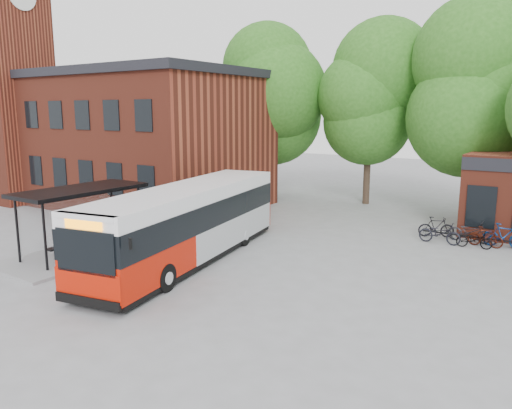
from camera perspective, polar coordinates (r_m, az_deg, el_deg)
The scene contains 15 objects.
ground at distance 19.99m, azimuth -8.77°, elevation -7.03°, with size 100.00×100.00×0.00m, color gray.
station_building at distance 34.71m, azimuth -14.86°, elevation 7.37°, with size 18.40×10.40×8.50m, color maroon, non-canonical shape.
clock_tower at distance 37.30m, azimuth -26.35°, elevation 14.31°, with size 5.20×5.20×18.20m, color maroon, non-canonical shape.
bus_shelter at distance 22.23m, azimuth -19.24°, elevation -1.84°, with size 3.60×7.00×2.90m, color black, non-canonical shape.
bike_rail at distance 24.94m, azimuth 24.31°, elevation -3.85°, with size 5.20×0.10×0.38m, color black, non-canonical shape.
tree_0 at distance 35.47m, azimuth 1.44°, elevation 9.80°, with size 7.92×7.92×11.00m, color #245917, non-canonical shape.
tree_1 at distance 33.20m, azimuth 12.78°, elevation 8.97°, with size 7.92×7.92×10.40m, color #245917, non-canonical shape.
tree_2 at distance 30.37m, azimuth 24.64°, elevation 8.71°, with size 7.92×7.92×11.00m, color #245917, non-canonical shape.
city_bus at distance 20.36m, azimuth -7.73°, elevation -2.23°, with size 2.56×12.00×3.05m, color #BE1604, non-canonical shape.
bicycle_0 at distance 24.49m, azimuth 20.25°, elevation -3.09°, with size 0.65×1.88×0.99m, color black.
bicycle_1 at distance 25.68m, azimuth 19.90°, elevation -2.42°, with size 0.47×1.67×1.00m, color black.
bicycle_2 at distance 25.28m, azimuth 23.21°, elevation -2.86°, with size 0.66×1.91×1.00m, color #222227.
bicycle_3 at distance 24.68m, azimuth 24.73°, elevation -3.39°, with size 0.43×1.52×0.91m, color #381108.
bicycle_4 at distance 24.27m, azimuth 23.67°, elevation -3.68°, with size 0.53×1.51×0.79m, color black.
bicycle_5 at distance 24.90m, azimuth 26.50°, elevation -3.22°, with size 0.51×1.81×1.09m, color navy.
Camera 1 is at (12.97, -13.96, 6.04)m, focal length 35.00 mm.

